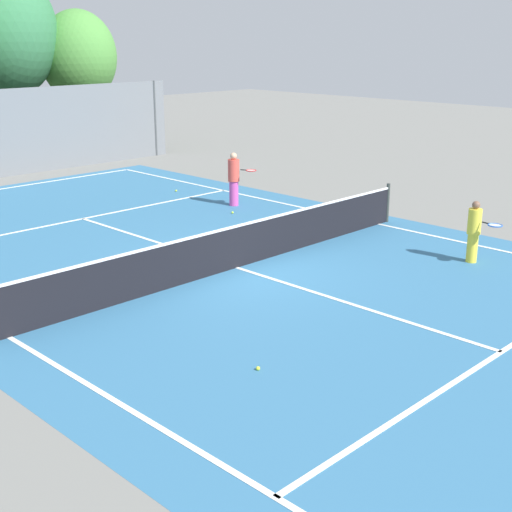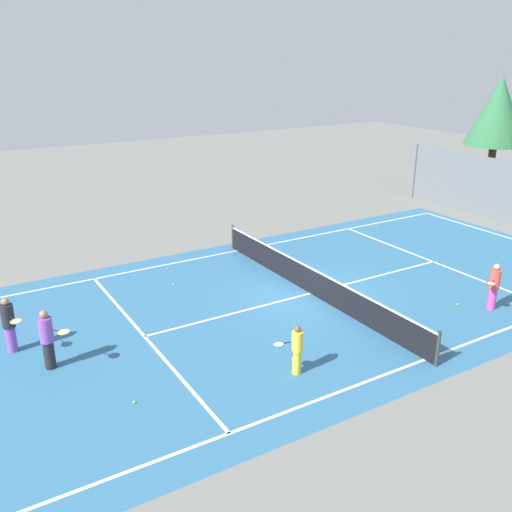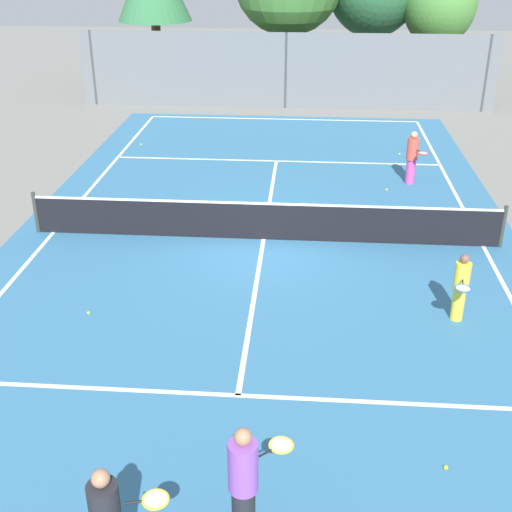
{
  "view_description": "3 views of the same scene",
  "coord_description": "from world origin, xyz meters",
  "px_view_note": "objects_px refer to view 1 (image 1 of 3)",
  "views": [
    {
      "loc": [
        -10.57,
        -11.11,
        5.05
      ],
      "look_at": [
        -0.77,
        -1.4,
        0.76
      ],
      "focal_mm": 49.84,
      "sensor_mm": 36.0,
      "label": 1
    },
    {
      "loc": [
        14.98,
        -11.41,
        8.27
      ],
      "look_at": [
        -1.23,
        -1.61,
        1.38
      ],
      "focal_mm": 39.12,
      "sensor_mm": 36.0,
      "label": 2
    },
    {
      "loc": [
        1.02,
        -15.52,
        7.14
      ],
      "look_at": [
        -0.0,
        -2.43,
        0.71
      ],
      "focal_mm": 47.02,
      "sensor_mm": 36.0,
      "label": 3
    }
  ],
  "objects_px": {
    "player_0": "(234,178)",
    "tennis_ball_4": "(56,308)",
    "tennis_ball_1": "(270,240)",
    "player_3": "(474,231)",
    "tennis_ball_5": "(176,191)",
    "tennis_ball_0": "(258,368)",
    "tennis_ball_6": "(233,213)"
  },
  "relations": [
    {
      "from": "player_0",
      "to": "tennis_ball_4",
      "type": "bearing_deg",
      "value": -155.1
    },
    {
      "from": "tennis_ball_1",
      "to": "player_3",
      "type": "bearing_deg",
      "value": -66.06
    },
    {
      "from": "player_0",
      "to": "tennis_ball_4",
      "type": "height_order",
      "value": "player_0"
    },
    {
      "from": "player_0",
      "to": "player_3",
      "type": "distance_m",
      "value": 8.12
    },
    {
      "from": "tennis_ball_5",
      "to": "tennis_ball_0",
      "type": "bearing_deg",
      "value": -123.71
    },
    {
      "from": "player_0",
      "to": "tennis_ball_1",
      "type": "height_order",
      "value": "player_0"
    },
    {
      "from": "tennis_ball_1",
      "to": "tennis_ball_4",
      "type": "relative_size",
      "value": 1.0
    },
    {
      "from": "player_0",
      "to": "tennis_ball_6",
      "type": "distance_m",
      "value": 1.34
    },
    {
      "from": "player_0",
      "to": "tennis_ball_4",
      "type": "xyz_separation_m",
      "value": [
        -8.48,
        -3.94,
        -0.82
      ]
    },
    {
      "from": "player_3",
      "to": "tennis_ball_1",
      "type": "bearing_deg",
      "value": 113.94
    },
    {
      "from": "tennis_ball_1",
      "to": "tennis_ball_6",
      "type": "relative_size",
      "value": 1.0
    },
    {
      "from": "player_3",
      "to": "tennis_ball_1",
      "type": "relative_size",
      "value": 21.99
    },
    {
      "from": "tennis_ball_1",
      "to": "player_0",
      "type": "bearing_deg",
      "value": 59.27
    },
    {
      "from": "tennis_ball_0",
      "to": "tennis_ball_4",
      "type": "height_order",
      "value": "same"
    },
    {
      "from": "player_3",
      "to": "tennis_ball_0",
      "type": "xyz_separation_m",
      "value": [
        -7.5,
        -0.4,
        -0.72
      ]
    },
    {
      "from": "player_0",
      "to": "tennis_ball_4",
      "type": "relative_size",
      "value": 24.92
    },
    {
      "from": "player_3",
      "to": "tennis_ball_0",
      "type": "height_order",
      "value": "player_3"
    },
    {
      "from": "player_0",
      "to": "tennis_ball_0",
      "type": "bearing_deg",
      "value": -131.69
    },
    {
      "from": "player_0",
      "to": "tennis_ball_5",
      "type": "distance_m",
      "value": 2.99
    },
    {
      "from": "player_0",
      "to": "tennis_ball_5",
      "type": "bearing_deg",
      "value": 89.65
    },
    {
      "from": "player_0",
      "to": "player_3",
      "type": "relative_size",
      "value": 1.13
    },
    {
      "from": "tennis_ball_5",
      "to": "tennis_ball_6",
      "type": "bearing_deg",
      "value": -102.35
    },
    {
      "from": "player_0",
      "to": "tennis_ball_0",
      "type": "xyz_separation_m",
      "value": [
        -7.59,
        -8.52,
        -0.82
      ]
    },
    {
      "from": "tennis_ball_0",
      "to": "tennis_ball_1",
      "type": "distance_m",
      "value": 7.39
    },
    {
      "from": "tennis_ball_0",
      "to": "tennis_ball_5",
      "type": "relative_size",
      "value": 1.0
    },
    {
      "from": "tennis_ball_0",
      "to": "tennis_ball_5",
      "type": "bearing_deg",
      "value": 56.29
    },
    {
      "from": "player_3",
      "to": "tennis_ball_1",
      "type": "height_order",
      "value": "player_3"
    },
    {
      "from": "tennis_ball_0",
      "to": "tennis_ball_1",
      "type": "height_order",
      "value": "same"
    },
    {
      "from": "tennis_ball_0",
      "to": "tennis_ball_1",
      "type": "xyz_separation_m",
      "value": [
        5.47,
        4.96,
        0.0
      ]
    },
    {
      "from": "tennis_ball_5",
      "to": "tennis_ball_6",
      "type": "xyz_separation_m",
      "value": [
        -0.79,
        -3.61,
        0.0
      ]
    },
    {
      "from": "tennis_ball_4",
      "to": "tennis_ball_6",
      "type": "bearing_deg",
      "value": 22.56
    },
    {
      "from": "tennis_ball_0",
      "to": "tennis_ball_4",
      "type": "distance_m",
      "value": 4.67
    }
  ]
}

